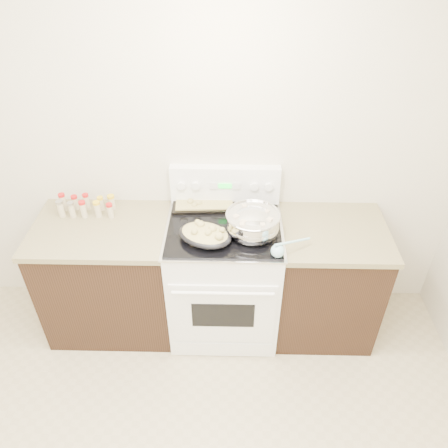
{
  "coord_description": "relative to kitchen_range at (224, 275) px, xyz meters",
  "views": [
    {
      "loc": [
        0.4,
        -0.87,
        2.7
      ],
      "look_at": [
        0.35,
        1.37,
        1.0
      ],
      "focal_mm": 35.0,
      "sensor_mm": 36.0,
      "label": 1
    }
  ],
  "objects": [
    {
      "name": "baking_sheet",
      "position": [
        -0.15,
        0.27,
        0.47
      ],
      "size": [
        0.46,
        0.33,
        0.06
      ],
      "color": "black",
      "rests_on": "kitchen_range"
    },
    {
      "name": "mixing_bowl",
      "position": [
        0.18,
        -0.08,
        0.53
      ],
      "size": [
        0.38,
        0.38,
        0.2
      ],
      "color": "silver",
      "rests_on": "kitchen_range"
    },
    {
      "name": "kitchen_range",
      "position": [
        0.0,
        0.0,
        0.0
      ],
      "size": [
        0.78,
        0.73,
        1.22
      ],
      "color": "white",
      "rests_on": "ground"
    },
    {
      "name": "room_shell",
      "position": [
        -0.35,
        -1.42,
        1.21
      ],
      "size": [
        4.1,
        3.6,
        2.75
      ],
      "color": "beige",
      "rests_on": "ground"
    },
    {
      "name": "spice_jars",
      "position": [
        -0.96,
        0.16,
        0.49
      ],
      "size": [
        0.39,
        0.15,
        0.13
      ],
      "color": "#BFB28C",
      "rests_on": "counter_left"
    },
    {
      "name": "blue_ladle",
      "position": [
        0.34,
        -0.28,
        0.49
      ],
      "size": [
        0.26,
        0.18,
        0.1
      ],
      "color": "#93CFDB",
      "rests_on": "kitchen_range"
    },
    {
      "name": "wooden_spoon",
      "position": [
        -0.17,
        -0.17,
        0.46
      ],
      "size": [
        0.2,
        0.18,
        0.04
      ],
      "color": "tan",
      "rests_on": "kitchen_range"
    },
    {
      "name": "counter_left",
      "position": [
        -0.83,
        0.01,
        -0.03
      ],
      "size": [
        0.93,
        0.67,
        0.92
      ],
      "color": "black",
      "rests_on": "ground"
    },
    {
      "name": "counter_right",
      "position": [
        0.73,
        0.01,
        -0.03
      ],
      "size": [
        0.73,
        0.67,
        0.92
      ],
      "color": "black",
      "rests_on": "ground"
    },
    {
      "name": "roasting_pan",
      "position": [
        -0.12,
        -0.15,
        0.5
      ],
      "size": [
        0.42,
        0.37,
        0.11
      ],
      "color": "black",
      "rests_on": "kitchen_range"
    }
  ]
}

